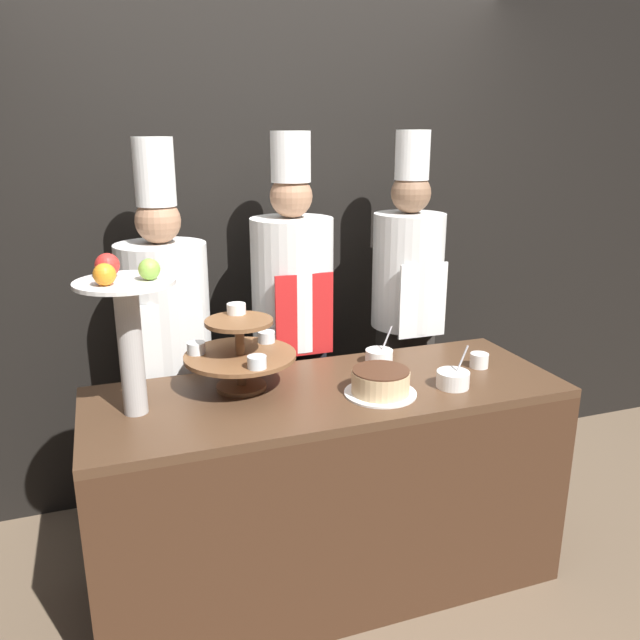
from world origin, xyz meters
TOP-DOWN VIEW (x-y plane):
  - ground_plane at (0.00, 0.00)m, footprint 14.00×14.00m
  - wall_back at (0.00, 1.28)m, footprint 10.00×0.06m
  - buffet_counter at (0.00, 0.34)m, footprint 1.85×0.67m
  - tiered_stand at (-0.32, 0.45)m, footprint 0.43×0.43m
  - fruit_pedestal at (-0.72, 0.36)m, footprint 0.34×0.34m
  - cake_round at (0.17, 0.22)m, footprint 0.28×0.28m
  - cup_white at (0.68, 0.34)m, footprint 0.08×0.08m
  - serving_bowl_near at (0.46, 0.19)m, footprint 0.13×0.13m
  - serving_bowl_far at (0.30, 0.52)m, footprint 0.12×0.12m
  - chef_left at (-0.55, 0.90)m, footprint 0.39×0.39m
  - chef_center_left at (0.03, 0.90)m, footprint 0.38×0.38m
  - chef_center_right at (0.62, 0.90)m, footprint 0.35×0.35m

SIDE VIEW (x-z plane):
  - ground_plane at x=0.00m, z-range 0.00..0.00m
  - buffet_counter at x=0.00m, z-range 0.00..0.88m
  - cup_white at x=0.68m, z-range 0.88..0.94m
  - serving_bowl_far at x=0.30m, z-range 0.83..0.99m
  - serving_bowl_near at x=0.46m, z-range 0.83..0.99m
  - cake_round at x=0.17m, z-range 0.88..0.97m
  - chef_left at x=-0.55m, z-range 0.05..1.87m
  - chef_center_left at x=0.03m, z-range 0.09..1.94m
  - chef_center_right at x=0.62m, z-range 0.10..1.94m
  - tiered_stand at x=-0.32m, z-range 0.87..1.19m
  - fruit_pedestal at x=-0.72m, z-range 0.95..1.52m
  - wall_back at x=0.00m, z-range 0.00..2.80m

